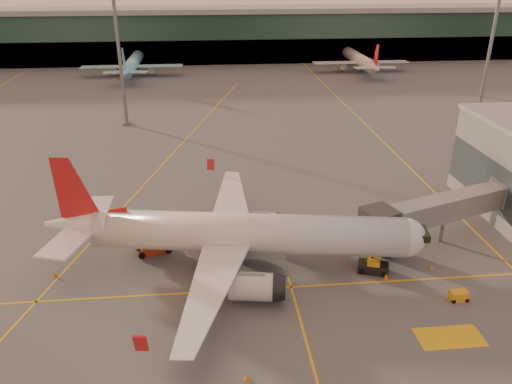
{
  "coord_description": "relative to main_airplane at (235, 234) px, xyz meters",
  "views": [
    {
      "loc": [
        -2.86,
        -37.59,
        30.59
      ],
      "look_at": [
        2.62,
        18.25,
        5.0
      ],
      "focal_mm": 35.0,
      "sensor_mm": 36.0,
      "label": 1
    }
  ],
  "objects": [
    {
      "name": "ground",
      "position": [
        0.48,
        -9.54,
        -4.06
      ],
      "size": [
        600.0,
        600.0,
        0.0
      ],
      "primitive_type": "plane",
      "color": "#4C4F54",
      "rests_on": "ground"
    },
    {
      "name": "mast_west_near",
      "position": [
        -19.52,
        56.46,
        10.8
      ],
      "size": [
        2.4,
        2.4,
        25.6
      ],
      "color": "slate",
      "rests_on": "ground"
    },
    {
      "name": "terminal",
      "position": [
        0.48,
        132.25,
        4.7
      ],
      "size": [
        400.0,
        20.0,
        17.6
      ],
      "color": "#19382D",
      "rests_on": "ground"
    },
    {
      "name": "distant_aircraft_row",
      "position": [
        -53.27,
        108.46,
        -4.06
      ],
      "size": [
        225.0,
        34.0,
        13.0
      ],
      "color": "#86CDE0",
      "rests_on": "ground"
    },
    {
      "name": "cone_wing_left",
      "position": [
        -0.6,
        18.6,
        -3.79
      ],
      "size": [
        0.44,
        0.44,
        0.56
      ],
      "color": "orange",
      "rests_on": "ground"
    },
    {
      "name": "cone_fwd",
      "position": [
        15.85,
        -3.98,
        -3.78
      ],
      "size": [
        0.47,
        0.47,
        0.6
      ],
      "color": "orange",
      "rests_on": "ground"
    },
    {
      "name": "gpu_cart",
      "position": [
        21.76,
        -8.35,
        -3.56
      ],
      "size": [
        1.83,
        1.14,
        1.04
      ],
      "rotation": [
        0.0,
        0.0,
        0.04
      ],
      "color": "orange",
      "rests_on": "ground"
    },
    {
      "name": "mast_east_near",
      "position": [
        55.48,
        52.46,
        10.8
      ],
      "size": [
        2.4,
        2.4,
        25.6
      ],
      "color": "slate",
      "rests_on": "ground"
    },
    {
      "name": "taxi_markings",
      "position": [
        -6.84,
        34.95,
        -4.06
      ],
      "size": [
        100.12,
        173.0,
        0.01
      ],
      "color": "gold",
      "rests_on": "ground"
    },
    {
      "name": "cone_nose",
      "position": [
        21.45,
        -2.66,
        -3.82
      ],
      "size": [
        0.39,
        0.39,
        0.5
      ],
      "color": "orange",
      "rests_on": "ground"
    },
    {
      "name": "cone_wing_right",
      "position": [
        -0.15,
        -16.77,
        -3.77
      ],
      "size": [
        0.49,
        0.49,
        0.62
      ],
      "color": "orange",
      "rests_on": "ground"
    },
    {
      "name": "cone_tail",
      "position": [
        -19.57,
        -0.1,
        -3.78
      ],
      "size": [
        0.46,
        0.46,
        0.58
      ],
      "color": "orange",
      "rests_on": "ground"
    },
    {
      "name": "main_airplane",
      "position": [
        0.0,
        0.0,
        0.0
      ],
      "size": [
        41.35,
        37.47,
        12.51
      ],
      "rotation": [
        0.0,
        0.0,
        -0.16
      ],
      "color": "silver",
      "rests_on": "ground"
    },
    {
      "name": "jet_bridge",
      "position": [
        26.31,
        3.64,
        0.18
      ],
      "size": [
        22.84,
        10.52,
        6.09
      ],
      "color": "slate",
      "rests_on": "ground"
    },
    {
      "name": "pushback_tug",
      "position": [
        14.83,
        -2.57,
        -3.39
      ],
      "size": [
        3.62,
        2.7,
        1.66
      ],
      "rotation": [
        0.0,
        0.0,
        -0.35
      ],
      "color": "black",
      "rests_on": "ground"
    },
    {
      "name": "catering_truck",
      "position": [
        -9.63,
        4.03,
        -1.83
      ],
      "size": [
        5.48,
        3.62,
        3.93
      ],
      "rotation": [
        0.0,
        0.0,
        0.31
      ],
      "color": "#B03019",
      "rests_on": "ground"
    }
  ]
}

